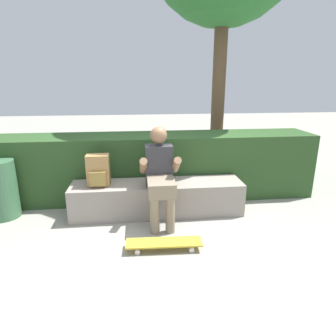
{
  "coord_description": "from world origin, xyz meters",
  "views": [
    {
      "loc": [
        -0.26,
        -3.25,
        1.73
      ],
      "look_at": [
        0.16,
        0.53,
        0.57
      ],
      "focal_mm": 31.26,
      "sensor_mm": 36.0,
      "label": 1
    }
  ],
  "objects_px": {
    "bench_main": "(157,198)",
    "backpack_on_bench": "(98,171)",
    "skateboard_near_person": "(164,243)",
    "trash_bin": "(0,189)",
    "person_skater": "(160,173)"
  },
  "relations": [
    {
      "from": "bench_main",
      "to": "backpack_on_bench",
      "type": "height_order",
      "value": "backpack_on_bench"
    },
    {
      "from": "skateboard_near_person",
      "to": "backpack_on_bench",
      "type": "distance_m",
      "value": 1.28
    },
    {
      "from": "trash_bin",
      "to": "bench_main",
      "type": "bearing_deg",
      "value": -3.16
    },
    {
      "from": "bench_main",
      "to": "trash_bin",
      "type": "distance_m",
      "value": 2.02
    },
    {
      "from": "skateboard_near_person",
      "to": "backpack_on_bench",
      "type": "bearing_deg",
      "value": 130.32
    },
    {
      "from": "backpack_on_bench",
      "to": "skateboard_near_person",
      "type": "bearing_deg",
      "value": -49.68
    },
    {
      "from": "bench_main",
      "to": "backpack_on_bench",
      "type": "relative_size",
      "value": 5.61
    },
    {
      "from": "backpack_on_bench",
      "to": "trash_bin",
      "type": "distance_m",
      "value": 1.29
    },
    {
      "from": "person_skater",
      "to": "skateboard_near_person",
      "type": "bearing_deg",
      "value": -91.27
    },
    {
      "from": "person_skater",
      "to": "backpack_on_bench",
      "type": "height_order",
      "value": "person_skater"
    },
    {
      "from": "trash_bin",
      "to": "backpack_on_bench",
      "type": "bearing_deg",
      "value": -5.46
    },
    {
      "from": "skateboard_near_person",
      "to": "trash_bin",
      "type": "bearing_deg",
      "value": 153.46
    },
    {
      "from": "person_skater",
      "to": "backpack_on_bench",
      "type": "xyz_separation_m",
      "value": [
        -0.76,
        0.21,
        -0.01
      ]
    },
    {
      "from": "backpack_on_bench",
      "to": "bench_main",
      "type": "bearing_deg",
      "value": 0.72
    },
    {
      "from": "bench_main",
      "to": "skateboard_near_person",
      "type": "height_order",
      "value": "bench_main"
    }
  ]
}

